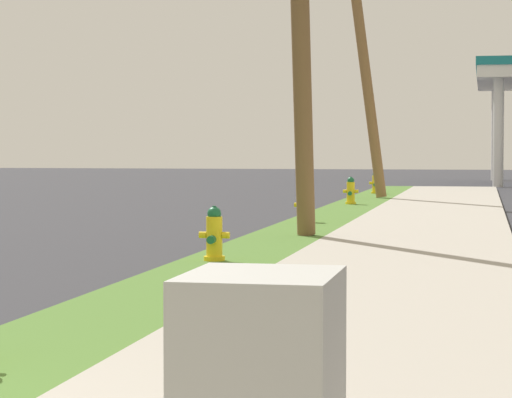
# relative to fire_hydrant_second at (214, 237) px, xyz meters

# --- Properties ---
(fire_hydrant_second) EXTENTS (0.42, 0.38, 0.74)m
(fire_hydrant_second) POSITION_rel_fire_hydrant_second_xyz_m (0.00, 0.00, 0.00)
(fire_hydrant_second) COLOR yellow
(fire_hydrant_second) RESTS_ON grass_verge
(fire_hydrant_third) EXTENTS (0.42, 0.37, 0.74)m
(fire_hydrant_third) POSITION_rel_fire_hydrant_second_xyz_m (-0.05, 8.11, 0.00)
(fire_hydrant_third) COLOR yellow
(fire_hydrant_third) RESTS_ON grass_verge
(fire_hydrant_fourth) EXTENTS (0.42, 0.37, 0.74)m
(fire_hydrant_fourth) POSITION_rel_fire_hydrant_second_xyz_m (0.06, 15.46, 0.00)
(fire_hydrant_fourth) COLOR yellow
(fire_hydrant_fourth) RESTS_ON grass_verge
(fire_hydrant_fifth) EXTENTS (0.42, 0.38, 0.74)m
(fire_hydrant_fifth) POSITION_rel_fire_hydrant_second_xyz_m (0.06, 22.65, 0.00)
(fire_hydrant_fifth) COLOR yellow
(fire_hydrant_fifth) RESTS_ON grass_verge
(utility_pole_background) EXTENTS (2.14, 0.74, 9.24)m
(utility_pole_background) POSITION_rel_fire_hydrant_second_xyz_m (-0.09, 19.57, 4.38)
(utility_pole_background) COLOR olive
(utility_pole_background) RESTS_ON grass_verge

